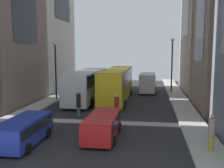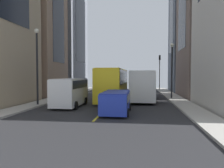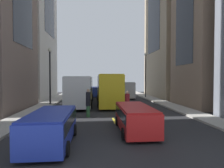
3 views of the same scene
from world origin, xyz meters
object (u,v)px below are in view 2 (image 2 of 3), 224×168
(pedestrian_walking_far, at_px, (114,86))
(pedestrian_waiting_curb, at_px, (87,84))
(city_bus_white, at_px, (142,83))
(car_blue_2, at_px, (143,86))
(delivery_van_white, at_px, (70,90))
(car_blue_1, at_px, (116,100))
(traffic_light_near_corner, at_px, (160,66))
(car_red_0, at_px, (118,86))
(streetcar_yellow, at_px, (114,82))
(pedestrian_crossing_near, at_px, (134,86))

(pedestrian_walking_far, distance_m, pedestrian_waiting_curb, 8.64)
(city_bus_white, height_order, car_blue_2, city_bus_white)
(car_blue_2, bearing_deg, pedestrian_walking_far, 53.84)
(city_bus_white, xyz_separation_m, delivery_van_white, (6.58, 6.90, -0.50))
(city_bus_white, distance_m, car_blue_2, 14.13)
(car_blue_1, distance_m, pedestrian_walking_far, 17.51)
(pedestrian_walking_far, height_order, pedestrian_waiting_curb, pedestrian_waiting_curb)
(pedestrian_waiting_curb, bearing_deg, car_blue_1, 52.66)
(traffic_light_near_corner, bearing_deg, car_blue_2, 20.78)
(car_red_0, distance_m, car_blue_1, 21.95)
(car_blue_2, distance_m, traffic_light_near_corner, 4.97)
(city_bus_white, distance_m, delivery_van_white, 9.55)
(car_red_0, xyz_separation_m, car_blue_2, (-4.41, -1.93, 0.03))
(city_bus_white, bearing_deg, delivery_van_white, 46.33)
(car_blue_1, distance_m, pedestrian_waiting_curb, 24.99)
(city_bus_white, distance_m, pedestrian_waiting_curb, 17.32)
(car_blue_1, xyz_separation_m, traffic_light_near_corner, (-5.45, -24.96, 3.65))
(car_blue_1, xyz_separation_m, car_blue_2, (-2.35, -23.79, -0.06))
(car_blue_2, height_order, pedestrian_walking_far, pedestrian_walking_far)
(streetcar_yellow, height_order, pedestrian_waiting_curb, streetcar_yellow)
(car_blue_2, distance_m, pedestrian_walking_far, 7.98)
(car_blue_1, bearing_deg, car_blue_2, -95.64)
(city_bus_white, relative_size, traffic_light_near_corner, 1.71)
(car_red_0, distance_m, traffic_light_near_corner, 8.95)
(traffic_light_near_corner, bearing_deg, streetcar_yellow, 67.11)
(pedestrian_crossing_near, xyz_separation_m, traffic_light_near_corner, (-4.59, -7.69, 3.41))
(car_red_0, distance_m, car_blue_2, 4.81)
(delivery_van_white, distance_m, pedestrian_crossing_near, 15.46)
(streetcar_yellow, bearing_deg, car_blue_1, 98.10)
(car_blue_2, xyz_separation_m, traffic_light_near_corner, (-3.10, -1.18, 3.70))
(streetcar_yellow, height_order, pedestrian_walking_far, streetcar_yellow)
(pedestrian_waiting_curb, bearing_deg, car_blue_2, 124.39)
(pedestrian_walking_far, xyz_separation_m, pedestrian_crossing_near, (-3.22, 0.07, 0.11))
(streetcar_yellow, relative_size, car_blue_2, 2.70)
(car_blue_1, bearing_deg, streetcar_yellow, -81.90)
(streetcar_yellow, xyz_separation_m, delivery_van_white, (3.30, 6.21, -0.61))
(city_bus_white, relative_size, car_red_0, 2.34)
(city_bus_white, xyz_separation_m, pedestrian_waiting_curb, (10.39, -13.83, -0.79))
(delivery_van_white, height_order, car_blue_1, delivery_van_white)
(streetcar_yellow, bearing_deg, delivery_van_white, 62.02)
(delivery_van_white, bearing_deg, traffic_light_near_corner, -114.36)
(pedestrian_walking_far, bearing_deg, car_blue_1, 178.40)
(streetcar_yellow, relative_size, car_red_0, 2.56)
(car_blue_1, bearing_deg, pedestrian_waiting_curb, -70.38)
(car_red_0, bearing_deg, car_blue_2, -156.34)
(city_bus_white, relative_size, car_blue_2, 2.48)
(streetcar_yellow, relative_size, pedestrian_crossing_near, 5.31)
(car_blue_2, bearing_deg, traffic_light_near_corner, -159.22)
(pedestrian_crossing_near, bearing_deg, city_bus_white, -19.50)
(pedestrian_walking_far, bearing_deg, pedestrian_waiting_curb, 34.96)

